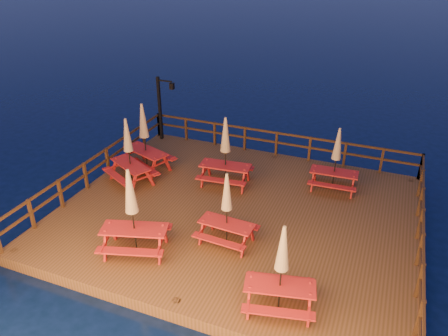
{
  "coord_description": "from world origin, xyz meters",
  "views": [
    {
      "loc": [
        4.37,
        -12.07,
        8.85
      ],
      "look_at": [
        -0.75,
        0.6,
        1.66
      ],
      "focal_mm": 35.0,
      "sensor_mm": 36.0,
      "label": 1
    }
  ],
  "objects_px": {
    "picnic_table_1": "(336,158)",
    "picnic_table_2": "(132,211)",
    "lamp_post": "(162,103)",
    "picnic_table_0": "(144,136)"
  },
  "relations": [
    {
      "from": "picnic_table_1",
      "to": "picnic_table_2",
      "type": "distance_m",
      "value": 7.76
    },
    {
      "from": "lamp_post",
      "to": "picnic_table_0",
      "type": "height_order",
      "value": "lamp_post"
    },
    {
      "from": "lamp_post",
      "to": "picnic_table_2",
      "type": "bearing_deg",
      "value": -66.92
    },
    {
      "from": "picnic_table_0",
      "to": "picnic_table_2",
      "type": "height_order",
      "value": "picnic_table_0"
    },
    {
      "from": "lamp_post",
      "to": "picnic_table_0",
      "type": "xyz_separation_m",
      "value": [
        0.82,
        -2.98,
        -0.32
      ]
    },
    {
      "from": "picnic_table_1",
      "to": "picnic_table_2",
      "type": "xyz_separation_m",
      "value": [
        -4.89,
        -6.02,
        0.16
      ]
    },
    {
      "from": "picnic_table_0",
      "to": "lamp_post",
      "type": "bearing_deg",
      "value": 124.68
    },
    {
      "from": "picnic_table_1",
      "to": "picnic_table_0",
      "type": "bearing_deg",
      "value": -173.43
    },
    {
      "from": "lamp_post",
      "to": "picnic_table_2",
      "type": "height_order",
      "value": "lamp_post"
    },
    {
      "from": "lamp_post",
      "to": "picnic_table_1",
      "type": "bearing_deg",
      "value": -12.05
    }
  ]
}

